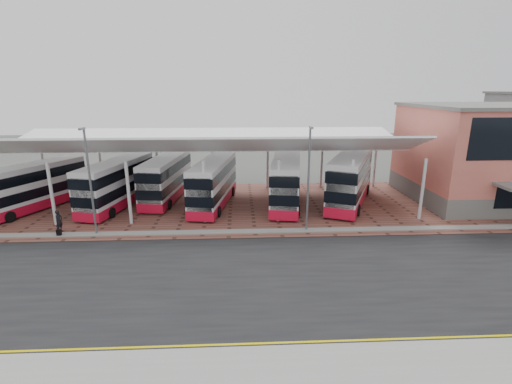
% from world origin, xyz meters
% --- Properties ---
extents(ground, '(140.00, 140.00, 0.00)m').
position_xyz_m(ground, '(0.00, 0.00, 0.00)').
color(ground, '#464945').
extents(road, '(120.00, 14.00, 0.02)m').
position_xyz_m(road, '(0.00, -1.00, 0.01)').
color(road, black).
rests_on(road, ground).
extents(forecourt, '(72.00, 16.00, 0.06)m').
position_xyz_m(forecourt, '(2.00, 13.00, 0.03)').
color(forecourt, brown).
rests_on(forecourt, ground).
extents(sidewalk, '(120.00, 4.00, 0.14)m').
position_xyz_m(sidewalk, '(0.00, -9.00, 0.07)').
color(sidewalk, gray).
rests_on(sidewalk, ground).
extents(north_kerb, '(120.00, 0.80, 0.14)m').
position_xyz_m(north_kerb, '(0.00, 6.20, 0.07)').
color(north_kerb, gray).
rests_on(north_kerb, ground).
extents(yellow_line_near, '(120.00, 0.12, 0.01)m').
position_xyz_m(yellow_line_near, '(0.00, -7.00, 0.03)').
color(yellow_line_near, '#CDB600').
rests_on(yellow_line_near, road).
extents(yellow_line_far, '(120.00, 0.12, 0.01)m').
position_xyz_m(yellow_line_far, '(0.00, -6.70, 0.03)').
color(yellow_line_far, '#CDB600').
rests_on(yellow_line_far, road).
extents(canopy, '(37.00, 11.63, 7.07)m').
position_xyz_m(canopy, '(-6.00, 13.94, 5.80)').
color(canopy, silver).
rests_on(canopy, ground).
extents(terminal, '(18.40, 14.40, 9.25)m').
position_xyz_m(terminal, '(23.00, 13.92, 4.66)').
color(terminal, '#615F5C').
rests_on(terminal, ground).
extents(lamp_west, '(0.16, 0.90, 8.07)m').
position_xyz_m(lamp_west, '(-14.00, 6.27, 4.36)').
color(lamp_west, slate).
rests_on(lamp_west, ground).
extents(lamp_east, '(0.16, 0.90, 8.07)m').
position_xyz_m(lamp_east, '(2.00, 6.27, 4.36)').
color(lamp_east, slate).
rests_on(lamp_east, ground).
extents(bus_0, '(6.32, 10.07, 4.14)m').
position_xyz_m(bus_0, '(-21.72, 12.66, 2.11)').
color(bus_0, silver).
rests_on(bus_0, forecourt).
extents(bus_1, '(4.59, 10.57, 4.25)m').
position_xyz_m(bus_1, '(-14.43, 13.36, 2.17)').
color(bus_1, silver).
rests_on(bus_1, forecourt).
extents(bus_2, '(3.61, 10.39, 4.19)m').
position_xyz_m(bus_2, '(-10.29, 15.42, 2.14)').
color(bus_2, silver).
rests_on(bus_2, forecourt).
extents(bus_3, '(4.08, 10.50, 4.22)m').
position_xyz_m(bus_3, '(-5.54, 13.15, 2.16)').
color(bus_3, silver).
rests_on(bus_3, forecourt).
extents(bus_4, '(4.10, 10.89, 4.38)m').
position_xyz_m(bus_4, '(1.24, 13.22, 2.24)').
color(bus_4, silver).
rests_on(bus_4, forecourt).
extents(bus_5, '(7.17, 11.40, 4.68)m').
position_xyz_m(bus_5, '(7.39, 13.23, 2.39)').
color(bus_5, silver).
rests_on(bus_5, forecourt).
extents(pedestrian, '(0.58, 0.73, 1.74)m').
position_xyz_m(pedestrian, '(-16.92, 6.85, 0.93)').
color(pedestrian, black).
rests_on(pedestrian, forecourt).
extents(suitcase, '(0.32, 0.23, 0.54)m').
position_xyz_m(suitcase, '(-16.63, 6.00, 0.33)').
color(suitcase, black).
rests_on(suitcase, forecourt).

